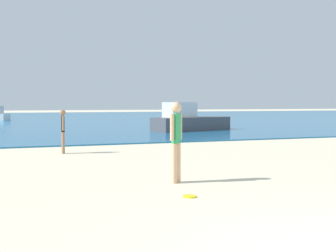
{
  "coord_description": "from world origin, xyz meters",
  "views": [
    {
      "loc": [
        -3.36,
        -2.99,
        1.7
      ],
      "look_at": [
        -0.13,
        6.41,
        1.14
      ],
      "focal_mm": 42.74,
      "sensor_mm": 36.0,
      "label": 1
    }
  ],
  "objects_px": {
    "boat_near": "(189,121)",
    "frisbee": "(189,196)",
    "person_distant": "(63,129)",
    "person_standing": "(176,137)"
  },
  "relations": [
    {
      "from": "person_distant",
      "to": "boat_near",
      "type": "relative_size",
      "value": 0.28
    },
    {
      "from": "person_standing",
      "to": "person_distant",
      "type": "relative_size",
      "value": 1.16
    },
    {
      "from": "person_distant",
      "to": "boat_near",
      "type": "xyz_separation_m",
      "value": [
        8.05,
        8.58,
        -0.19
      ]
    },
    {
      "from": "person_standing",
      "to": "frisbee",
      "type": "xyz_separation_m",
      "value": [
        -0.22,
        -1.31,
        -0.97
      ]
    },
    {
      "from": "frisbee",
      "to": "person_distant",
      "type": "bearing_deg",
      "value": 103.05
    },
    {
      "from": "frisbee",
      "to": "person_distant",
      "type": "xyz_separation_m",
      "value": [
        -1.68,
        7.25,
        0.83
      ]
    },
    {
      "from": "frisbee",
      "to": "person_distant",
      "type": "height_order",
      "value": "person_distant"
    },
    {
      "from": "person_standing",
      "to": "person_distant",
      "type": "bearing_deg",
      "value": -108.99
    },
    {
      "from": "person_standing",
      "to": "boat_near",
      "type": "xyz_separation_m",
      "value": [
        6.15,
        14.51,
        -0.33
      ]
    },
    {
      "from": "boat_near",
      "to": "frisbee",
      "type": "bearing_deg",
      "value": -129.39
    }
  ]
}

